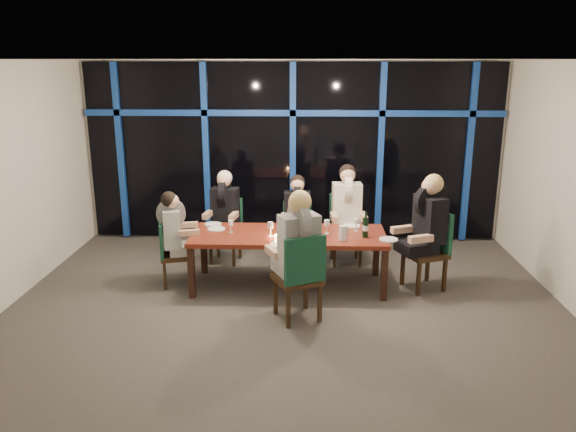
{
  "coord_description": "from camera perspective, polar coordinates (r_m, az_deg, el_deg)",
  "views": [
    {
      "loc": [
        0.24,
        -6.37,
        3.0
      ],
      "look_at": [
        0.0,
        0.6,
        1.05
      ],
      "focal_mm": 35.0,
      "sensor_mm": 36.0,
      "label": 1
    }
  ],
  "objects": [
    {
      "name": "room",
      "position": [
        6.45,
        -0.19,
        6.93
      ],
      "size": [
        7.04,
        7.0,
        3.02
      ],
      "color": "#4E4A45",
      "rests_on": "ground"
    },
    {
      "name": "window_wall",
      "position": [
        9.42,
        0.57,
        6.76
      ],
      "size": [
        6.86,
        0.43,
        2.94
      ],
      "color": "black",
      "rests_on": "ground"
    },
    {
      "name": "dining_table",
      "position": [
        7.54,
        0.05,
        -2.29
      ],
      "size": [
        2.6,
        1.0,
        0.75
      ],
      "color": "maroon",
      "rests_on": "ground"
    },
    {
      "name": "chair_far_left",
      "position": [
        8.64,
        -6.25,
        -1.05
      ],
      "size": [
        0.51,
        0.51,
        0.96
      ],
      "rotation": [
        0.0,
        0.0,
        -0.15
      ],
      "color": "#311F10",
      "rests_on": "ground"
    },
    {
      "name": "chair_far_mid",
      "position": [
        8.48,
        0.94,
        -1.39
      ],
      "size": [
        0.44,
        0.44,
        0.93
      ],
      "rotation": [
        0.0,
        0.0,
        0.01
      ],
      "color": "#311F10",
      "rests_on": "ground"
    },
    {
      "name": "chair_far_right",
      "position": [
        8.56,
        5.88,
        -0.91
      ],
      "size": [
        0.51,
        0.51,
        1.03
      ],
      "rotation": [
        0.0,
        0.0,
        0.06
      ],
      "color": "#311F10",
      "rests_on": "ground"
    },
    {
      "name": "chair_end_left",
      "position": [
        7.81,
        -11.91,
        -3.41
      ],
      "size": [
        0.51,
        0.51,
        0.9
      ],
      "rotation": [
        0.0,
        0.0,
        1.83
      ],
      "color": "#311F10",
      "rests_on": "ground"
    },
    {
      "name": "chair_end_right",
      "position": [
        7.76,
        14.34,
        -2.92
      ],
      "size": [
        0.65,
        0.65,
        1.07
      ],
      "rotation": [
        0.0,
        0.0,
        5.09
      ],
      "color": "#311F10",
      "rests_on": "ground"
    },
    {
      "name": "chair_near_mid",
      "position": [
        6.54,
        1.3,
        -5.85
      ],
      "size": [
        0.66,
        0.66,
        1.08
      ],
      "rotation": [
        0.0,
        0.0,
        3.57
      ],
      "color": "#311F10",
      "rests_on": "ground"
    },
    {
      "name": "diner_far_left",
      "position": [
        8.46,
        -6.49,
        1.27
      ],
      "size": [
        0.51,
        0.63,
        0.94
      ],
      "rotation": [
        0.0,
        0.0,
        -0.15
      ],
      "color": "black",
      "rests_on": "ground"
    },
    {
      "name": "diner_far_mid",
      "position": [
        8.3,
        0.95,
        0.9
      ],
      "size": [
        0.47,
        0.58,
        0.91
      ],
      "rotation": [
        0.0,
        0.0,
        0.01
      ],
      "color": "black",
      "rests_on": "ground"
    },
    {
      "name": "diner_far_right",
      "position": [
        8.37,
        6.03,
        1.6
      ],
      "size": [
        0.53,
        0.66,
        1.01
      ],
      "rotation": [
        0.0,
        0.0,
        0.06
      ],
      "color": "silver",
      "rests_on": "ground"
    },
    {
      "name": "diner_end_left",
      "position": [
        7.7,
        -11.49,
        -0.85
      ],
      "size": [
        0.61,
        0.51,
        0.87
      ],
      "rotation": [
        0.0,
        0.0,
        1.83
      ],
      "color": "black",
      "rests_on": "ground"
    },
    {
      "name": "diner_end_right",
      "position": [
        7.59,
        13.98,
        0.03
      ],
      "size": [
        0.73,
        0.66,
        1.04
      ],
      "rotation": [
        0.0,
        0.0,
        5.09
      ],
      "color": "black",
      "rests_on": "ground"
    },
    {
      "name": "diner_near_mid",
      "position": [
        6.48,
        0.99,
        -2.07
      ],
      "size": [
        0.68,
        0.74,
        1.05
      ],
      "rotation": [
        0.0,
        0.0,
        3.57
      ],
      "color": "black",
      "rests_on": "ground"
    },
    {
      "name": "plate_far_left",
      "position": [
        7.99,
        -7.62,
        -0.84
      ],
      "size": [
        0.24,
        0.24,
        0.01
      ],
      "primitive_type": "cylinder",
      "color": "white",
      "rests_on": "dining_table"
    },
    {
      "name": "plate_far_mid",
      "position": [
        7.8,
        0.92,
        -1.1
      ],
      "size": [
        0.24,
        0.24,
        0.01
      ],
      "primitive_type": "cylinder",
      "color": "white",
      "rests_on": "dining_table"
    },
    {
      "name": "plate_far_right",
      "position": [
        7.89,
        6.5,
        -1.0
      ],
      "size": [
        0.24,
        0.24,
        0.01
      ],
      "primitive_type": "cylinder",
      "color": "white",
      "rests_on": "dining_table"
    },
    {
      "name": "plate_end_left",
      "position": [
        7.76,
        -7.29,
        -1.32
      ],
      "size": [
        0.24,
        0.24,
        0.01
      ],
      "primitive_type": "cylinder",
      "color": "white",
      "rests_on": "dining_table"
    },
    {
      "name": "plate_end_right",
      "position": [
        7.37,
        10.0,
        -2.34
      ],
      "size": [
        0.24,
        0.24,
        0.01
      ],
      "primitive_type": "cylinder",
      "color": "white",
      "rests_on": "dining_table"
    },
    {
      "name": "plate_near_mid",
      "position": [
        7.07,
        -0.84,
        -2.89
      ],
      "size": [
        0.24,
        0.24,
        0.01
      ],
      "primitive_type": "cylinder",
      "color": "white",
      "rests_on": "dining_table"
    },
    {
      "name": "wine_bottle",
      "position": [
        7.4,
        7.87,
        -1.15
      ],
      "size": [
        0.08,
        0.08,
        0.35
      ],
      "rotation": [
        0.0,
        0.0,
        -0.2
      ],
      "color": "black",
      "rests_on": "dining_table"
    },
    {
      "name": "water_pitcher",
      "position": [
        7.26,
        5.61,
        -1.71
      ],
      "size": [
        0.12,
        0.11,
        0.19
      ],
      "rotation": [
        0.0,
        0.0,
        0.23
      ],
      "color": "silver",
      "rests_on": "dining_table"
    },
    {
      "name": "tea_light",
      "position": [
        7.37,
        -1.24,
        -2.03
      ],
      "size": [
        0.05,
        0.05,
        0.03
      ],
      "primitive_type": "cylinder",
      "color": "#F0A448",
      "rests_on": "dining_table"
    },
    {
      "name": "wine_glass_a",
      "position": [
        7.37,
        -1.8,
        -1.02
      ],
      "size": [
        0.07,
        0.07,
        0.19
      ],
      "color": "silver",
      "rests_on": "dining_table"
    },
    {
      "name": "wine_glass_b",
      "position": [
        7.53,
        1.31,
        -0.85
      ],
      "size": [
        0.06,
        0.06,
        0.16
      ],
      "color": "silver",
      "rests_on": "dining_table"
    },
    {
      "name": "wine_glass_c",
      "position": [
        7.5,
        3.97,
        -0.78
      ],
      "size": [
        0.07,
        0.07,
        0.19
      ],
      "color": "silver",
      "rests_on": "dining_table"
    },
    {
      "name": "wine_glass_d",
      "position": [
        7.57,
        -5.85,
        -0.79
      ],
      "size": [
        0.06,
        0.06,
        0.17
      ],
      "color": "silver",
      "rests_on": "dining_table"
    },
    {
      "name": "wine_glass_e",
      "position": [
        7.65,
        6.97,
        -0.61
      ],
      "size": [
        0.07,
        0.07,
        0.18
      ],
      "color": "white",
      "rests_on": "dining_table"
    }
  ]
}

